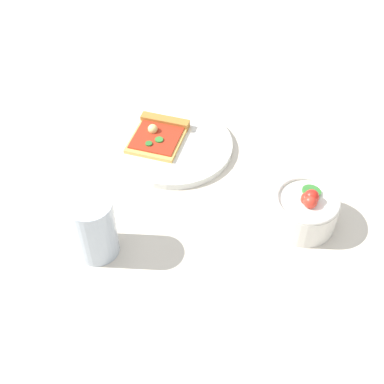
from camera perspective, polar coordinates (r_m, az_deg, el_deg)
ground_plane at (r=1.03m, az=-0.76°, el=3.43°), size 2.40×2.40×0.00m
plate at (r=1.05m, az=-1.94°, el=5.03°), size 0.23×0.23×0.01m
pizza_slice_main at (r=1.06m, az=-3.60°, el=6.30°), size 0.14×0.13×0.03m
salad_bowl at (r=0.91m, az=12.10°, el=-1.88°), size 0.11×0.11×0.08m
soda_glass at (r=0.85m, az=-10.50°, el=-3.99°), size 0.07×0.07×0.11m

